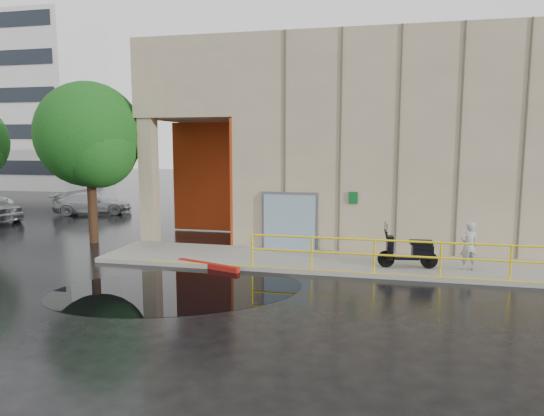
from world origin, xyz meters
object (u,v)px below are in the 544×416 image
Objects in this scene: person at (469,246)px; red_curb at (208,265)px; tree_near at (91,139)px; car_c at (93,203)px; scooter at (409,242)px.

person is 0.63× the size of red_curb.
tree_near is at bearing 153.97° from red_curb.
car_c is at bearing 123.38° from tree_near.
car_c is 9.41m from tree_near.
red_curb is at bearing -26.03° from tree_near.
car_c is at bearing 136.39° from red_curb.
red_curb is at bearing -154.69° from car_c.
scooter is 0.44× the size of car_c.
tree_near is at bearing -21.96° from person.
scooter is 6.43m from red_curb.
person is at bearing -7.70° from tree_near.
car_c is (-18.70, 9.15, -0.28)m from person.
tree_near is (4.79, -7.27, 3.57)m from car_c.
red_curb is 0.37× the size of tree_near.
red_curb is (-8.09, -0.96, -0.81)m from person.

